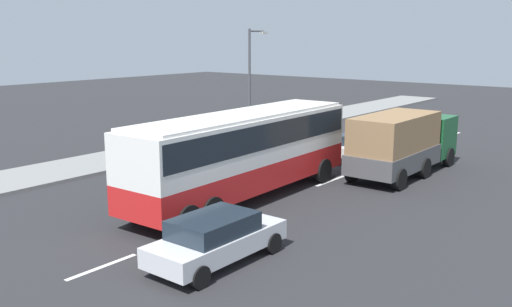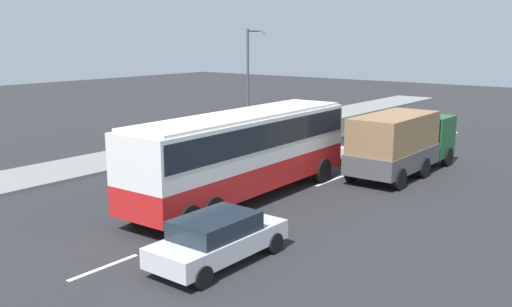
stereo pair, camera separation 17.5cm
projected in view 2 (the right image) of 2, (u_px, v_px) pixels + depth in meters
The scene contains 10 objects.
ground_plane at pixel (254, 187), 24.70m from camera, with size 120.00×120.00×0.00m, color #28282B.
sidewalk_curb at pixel (120, 158), 30.27m from camera, with size 80.00×4.00×0.15m, color gray.
lane_centreline at pixel (323, 183), 25.36m from camera, with size 36.59×0.16×0.01m.
coach_bus at pixel (244, 147), 22.50m from camera, with size 11.74×3.11×3.53m.
cargo_truck at pixel (402, 141), 26.80m from camera, with size 7.67×2.61×2.99m.
car_white_minivan at pixel (358, 145), 30.40m from camera, with size 4.40×2.15×1.40m.
car_silver_hatch at pixel (218, 238), 16.29m from camera, with size 4.48×1.89×1.46m.
pedestrian_near_curb at pixel (237, 123), 35.98m from camera, with size 0.32×0.32×1.66m.
pedestrian_at_crossing at pixel (151, 135), 31.81m from camera, with size 0.32×0.32×1.57m.
street_lamp at pixel (250, 76), 35.54m from camera, with size 1.77×0.24×6.86m.
Camera 2 is at (-18.70, -14.84, 6.49)m, focal length 39.37 mm.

